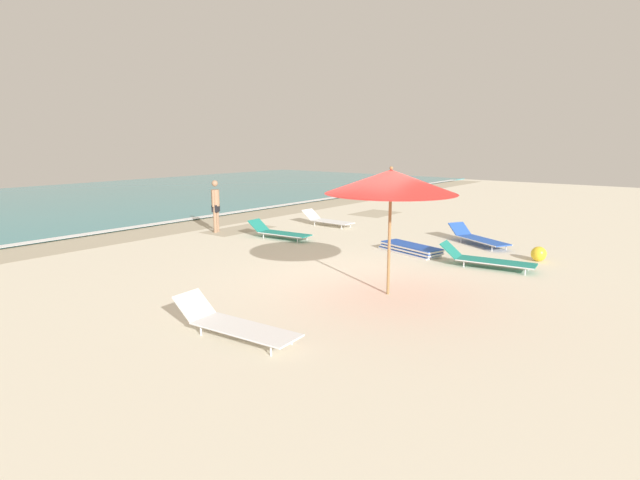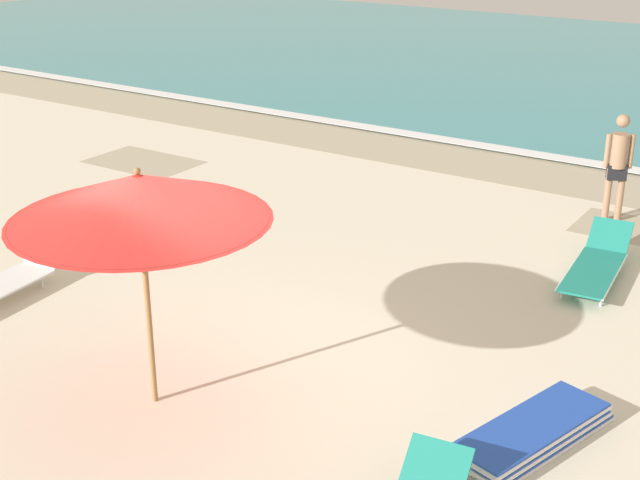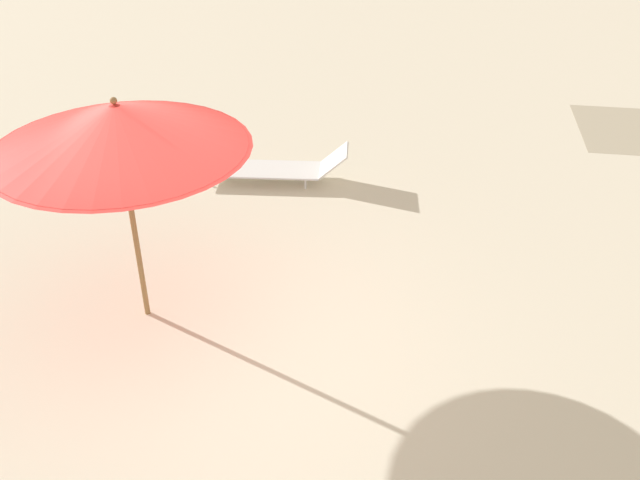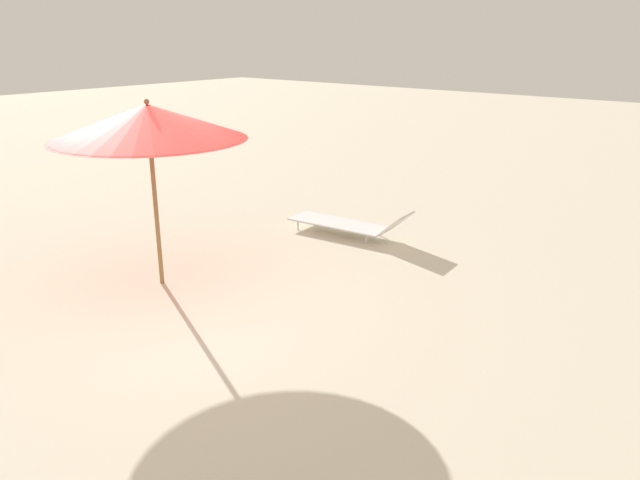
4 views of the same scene
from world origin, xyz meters
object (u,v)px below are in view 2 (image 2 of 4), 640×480
object	(u,v)px
sun_lounger_beside_umbrella	(597,264)
sun_lounger_under_umbrella	(0,283)
beach_umbrella	(139,198)
lounger_stack	(533,433)
beachgoer_wading_adult	(618,161)

from	to	relation	value
sun_lounger_beside_umbrella	sun_lounger_under_umbrella	bearing A→B (deg)	-147.56
beach_umbrella	sun_lounger_under_umbrella	xyz separation A→B (m)	(-3.47, 0.76, -2.07)
sun_lounger_under_umbrella	beach_umbrella	bearing A→B (deg)	-17.62
beach_umbrella	lounger_stack	bearing A→B (deg)	21.78
lounger_stack	beachgoer_wading_adult	world-z (taller)	beachgoer_wading_adult
sun_lounger_under_umbrella	beachgoer_wading_adult	distance (m)	9.50
lounger_stack	sun_lounger_under_umbrella	size ratio (longest dim) A/B	0.87
sun_lounger_under_umbrella	beachgoer_wading_adult	bearing A→B (deg)	46.33
beach_umbrella	lounger_stack	xyz separation A→B (m)	(3.64, 1.45, -2.16)
sun_lounger_under_umbrella	beachgoer_wading_adult	size ratio (longest dim) A/B	1.31
beach_umbrella	sun_lounger_under_umbrella	bearing A→B (deg)	167.66
beach_umbrella	sun_lounger_beside_umbrella	world-z (taller)	beach_umbrella
beach_umbrella	beachgoer_wading_adult	world-z (taller)	beach_umbrella
beach_umbrella	lounger_stack	size ratio (longest dim) A/B	1.30
beach_umbrella	beachgoer_wading_adult	bearing A→B (deg)	73.57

